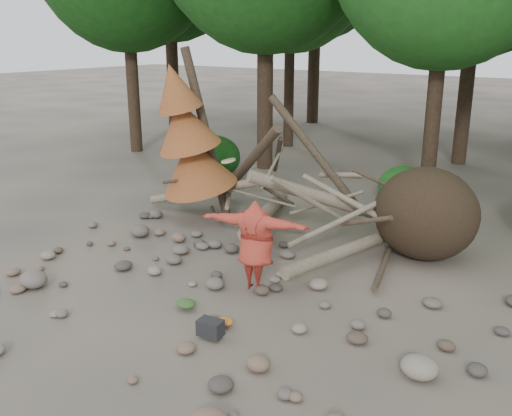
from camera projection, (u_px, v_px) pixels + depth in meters
The scene contains 12 objects.
ground at pixel (199, 300), 10.29m from camera, with size 120.00×120.00×0.00m, color #514C44.
deadfall_pile at pixel (398, 212), 12.23m from camera, with size 8.55×5.24×3.30m.
dead_conifer at pixel (189, 140), 14.02m from camera, with size 2.06×2.16×4.35m.
bush_left at pixel (213, 157), 18.73m from camera, with size 1.80×1.80×1.44m, color #164D14.
bush_mid at pixel (403, 186), 15.80m from camera, with size 1.40×1.40×1.12m, color #1E611C.
frisbee_thrower at pixel (255, 245), 10.35m from camera, with size 2.21×1.15×2.25m.
backpack at pixel (211, 331), 8.96m from camera, with size 0.39×0.26×0.26m, color black.
cloth_green at pixel (186, 306), 9.91m from camera, with size 0.37×0.31×0.14m, color #305B24.
cloth_orange at pixel (225, 324), 9.33m from camera, with size 0.29×0.24×0.11m, color #C47621.
boulder_front_left at pixel (33, 279), 10.76m from camera, with size 0.54×0.49×0.33m, color #70665D.
boulder_mid_right at pixel (419, 367), 7.93m from camera, with size 0.53×0.48×0.32m, color gray.
boulder_mid_left at pixel (140, 231), 13.47m from camera, with size 0.49×0.44×0.29m, color #605951.
Camera 1 is at (6.20, -7.07, 4.61)m, focal length 40.00 mm.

